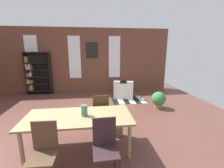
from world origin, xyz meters
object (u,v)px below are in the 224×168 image
object	(u,v)px
dining_table	(79,119)
vase_on_table	(84,110)
potted_plant_by_shelf	(159,99)
dining_chair_near_right	(105,146)
dining_chair_near_left	(44,151)
dining_chair_far_right	(101,111)
bookshelf_tall	(37,73)
armchair_white	(124,91)

from	to	relation	value
dining_table	vase_on_table	xyz separation A→B (m)	(0.12, 0.00, 0.18)
potted_plant_by_shelf	dining_chair_near_right	bearing A→B (deg)	-128.32
dining_chair_near_left	potted_plant_by_shelf	distance (m)	4.01
dining_chair_far_right	bookshelf_tall	distance (m)	4.57
dining_chair_near_right	dining_chair_far_right	bearing A→B (deg)	89.87
vase_on_table	armchair_white	size ratio (longest dim) A/B	0.23
vase_on_table	potted_plant_by_shelf	xyz separation A→B (m)	(2.44, 1.94, -0.52)
dining_table	potted_plant_by_shelf	xyz separation A→B (m)	(2.55, 1.94, -0.34)
armchair_white	vase_on_table	bearing A→B (deg)	-113.79
dining_table	dining_chair_near_left	xyz separation A→B (m)	(-0.47, -0.70, -0.15)
dining_chair_near_left	armchair_white	xyz separation A→B (m)	(2.07, 4.07, -0.23)
dining_table	dining_chair_near_left	world-z (taller)	dining_chair_near_left
dining_chair_near_left	bookshelf_tall	world-z (taller)	bookshelf_tall
dining_table	dining_chair_far_right	size ratio (longest dim) A/B	2.20
bookshelf_tall	potted_plant_by_shelf	distance (m)	5.41
dining_table	bookshelf_tall	bearing A→B (deg)	117.23
dining_chair_far_right	dining_chair_near_left	xyz separation A→B (m)	(-0.94, -1.41, 0.00)
dining_table	armchair_white	distance (m)	3.75
dining_chair_near_right	armchair_white	distance (m)	4.23
dining_chair_far_right	potted_plant_by_shelf	world-z (taller)	dining_chair_far_right
armchair_white	dining_chair_far_right	bearing A→B (deg)	-112.99
dining_chair_near_right	dining_chair_far_right	world-z (taller)	same
dining_chair_near_right	potted_plant_by_shelf	distance (m)	3.37
vase_on_table	armchair_white	distance (m)	3.72
potted_plant_by_shelf	armchair_white	bearing A→B (deg)	123.67
dining_table	vase_on_table	world-z (taller)	vase_on_table
dining_table	dining_chair_near_right	distance (m)	0.86
dining_chair_far_right	potted_plant_by_shelf	size ratio (longest dim) A/B	1.61
vase_on_table	bookshelf_tall	xyz separation A→B (m)	(-2.36, 4.35, 0.12)
dining_table	dining_chair_far_right	world-z (taller)	dining_chair_far_right
dining_chair_far_right	bookshelf_tall	size ratio (longest dim) A/B	0.49
vase_on_table	potted_plant_by_shelf	bearing A→B (deg)	38.47
vase_on_table	dining_chair_far_right	distance (m)	0.85
dining_chair_far_right	bookshelf_tall	world-z (taller)	bookshelf_tall
bookshelf_tall	dining_chair_far_right	bearing A→B (deg)	-53.40
dining_table	armchair_white	xyz separation A→B (m)	(1.60, 3.36, -0.38)
dining_chair_near_right	potted_plant_by_shelf	xyz separation A→B (m)	(2.08, 2.64, -0.19)
dining_table	dining_chair_near_right	world-z (taller)	dining_chair_near_right
bookshelf_tall	armchair_white	size ratio (longest dim) A/B	1.99
dining_chair_far_right	armchair_white	distance (m)	2.90
dining_chair_near_left	dining_table	bearing A→B (deg)	56.36
dining_chair_far_right	armchair_white	size ratio (longest dim) A/B	0.98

